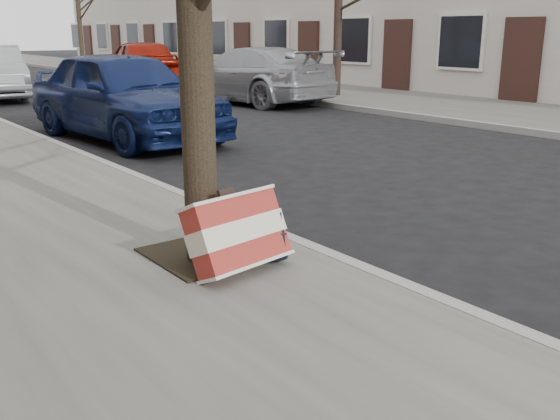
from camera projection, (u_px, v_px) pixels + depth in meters
ground at (496, 256)px, 5.09m from camera, size 120.00×120.00×0.00m
far_sidewalk at (245, 84)px, 21.07m from camera, size 4.00×70.00×0.12m
dirt_patch at (209, 253)px, 4.80m from camera, size 0.85×0.85×0.02m
suitcase_red at (237, 233)px, 4.39m from camera, size 0.78×0.50×0.56m
suitcase_navy at (249, 238)px, 4.53m from camera, size 0.59×0.45×0.41m
car_near_front at (125, 95)px, 10.41m from camera, size 2.12×4.54×1.50m
car_far_front at (250, 75)px, 15.81m from camera, size 2.49×5.01×1.40m
car_far_back at (141, 63)px, 20.36m from camera, size 2.79×4.83×1.55m
tree_far_a at (338, 4)px, 16.09m from camera, size 0.22×0.22×4.67m
tree_far_b at (196, 3)px, 21.53m from camera, size 0.20×0.20×5.20m
tree_far_c at (79, 11)px, 30.09m from camera, size 0.22×0.22×5.14m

